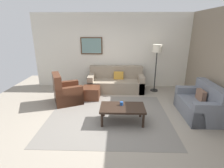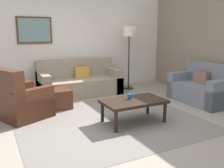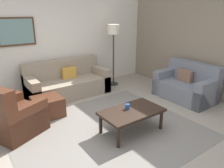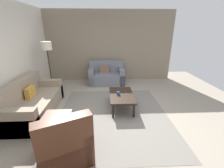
{
  "view_description": "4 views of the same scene",
  "coord_description": "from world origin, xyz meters",
  "px_view_note": "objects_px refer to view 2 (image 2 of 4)",
  "views": [
    {
      "loc": [
        0.22,
        -4.11,
        2.27
      ],
      "look_at": [
        0.08,
        0.36,
        0.8
      ],
      "focal_mm": 27.52,
      "sensor_mm": 36.0,
      "label": 1
    },
    {
      "loc": [
        -1.87,
        -3.78,
        1.6
      ],
      "look_at": [
        0.06,
        -0.01,
        0.68
      ],
      "focal_mm": 39.48,
      "sensor_mm": 36.0,
      "label": 2
    },
    {
      "loc": [
        -1.89,
        -2.8,
        2.07
      ],
      "look_at": [
        0.15,
        0.05,
        0.86
      ],
      "focal_mm": 34.26,
      "sensor_mm": 36.0,
      "label": 3
    },
    {
      "loc": [
        -3.36,
        0.18,
        2.09
      ],
      "look_at": [
        0.29,
        0.01,
        0.74
      ],
      "focal_mm": 24.17,
      "sensor_mm": 36.0,
      "label": 4
    }
  ],
  "objects_px": {
    "armchair_leather": "(20,103)",
    "lamp_standing": "(129,38)",
    "framed_artwork": "(34,30)",
    "ottoman": "(56,99)",
    "cup": "(130,96)",
    "couch_main": "(79,83)",
    "couch_loveseat": "(204,89)",
    "coffee_table": "(134,103)"
  },
  "relations": [
    {
      "from": "armchair_leather",
      "to": "lamp_standing",
      "type": "relative_size",
      "value": 0.62
    },
    {
      "from": "lamp_standing",
      "to": "framed_artwork",
      "type": "distance_m",
      "value": 2.44
    },
    {
      "from": "ottoman",
      "to": "framed_artwork",
      "type": "relative_size",
      "value": 0.68
    },
    {
      "from": "cup",
      "to": "framed_artwork",
      "type": "distance_m",
      "value": 3.11
    },
    {
      "from": "couch_main",
      "to": "lamp_standing",
      "type": "xyz_separation_m",
      "value": [
        1.44,
        -0.07,
        1.11
      ]
    },
    {
      "from": "ottoman",
      "to": "couch_loveseat",
      "type": "bearing_deg",
      "value": -19.07
    },
    {
      "from": "ottoman",
      "to": "armchair_leather",
      "type": "bearing_deg",
      "value": -155.22
    },
    {
      "from": "couch_loveseat",
      "to": "couch_main",
      "type": "bearing_deg",
      "value": 139.28
    },
    {
      "from": "couch_loveseat",
      "to": "lamp_standing",
      "type": "bearing_deg",
      "value": 114.14
    },
    {
      "from": "framed_artwork",
      "to": "cup",
      "type": "bearing_deg",
      "value": -67.55
    },
    {
      "from": "framed_artwork",
      "to": "couch_main",
      "type": "bearing_deg",
      "value": -23.53
    },
    {
      "from": "couch_loveseat",
      "to": "lamp_standing",
      "type": "relative_size",
      "value": 0.81
    },
    {
      "from": "ottoman",
      "to": "lamp_standing",
      "type": "bearing_deg",
      "value": 20.05
    },
    {
      "from": "couch_main",
      "to": "lamp_standing",
      "type": "relative_size",
      "value": 1.18
    },
    {
      "from": "lamp_standing",
      "to": "framed_artwork",
      "type": "xyz_separation_m",
      "value": [
        -2.39,
        0.48,
        0.2
      ]
    },
    {
      "from": "lamp_standing",
      "to": "couch_main",
      "type": "bearing_deg",
      "value": 177.29
    },
    {
      "from": "cup",
      "to": "coffee_table",
      "type": "bearing_deg",
      "value": -77.46
    },
    {
      "from": "armchair_leather",
      "to": "cup",
      "type": "relative_size",
      "value": 12.09
    },
    {
      "from": "cup",
      "to": "couch_main",
      "type": "bearing_deg",
      "value": 93.93
    },
    {
      "from": "couch_loveseat",
      "to": "cup",
      "type": "relative_size",
      "value": 15.68
    },
    {
      "from": "armchair_leather",
      "to": "cup",
      "type": "height_order",
      "value": "armchair_leather"
    },
    {
      "from": "framed_artwork",
      "to": "ottoman",
      "type": "bearing_deg",
      "value": -84.61
    },
    {
      "from": "coffee_table",
      "to": "framed_artwork",
      "type": "xyz_separation_m",
      "value": [
        -1.13,
        2.77,
        1.25
      ]
    },
    {
      "from": "coffee_table",
      "to": "couch_main",
      "type": "bearing_deg",
      "value": 94.29
    },
    {
      "from": "couch_main",
      "to": "ottoman",
      "type": "height_order",
      "value": "couch_main"
    },
    {
      "from": "armchair_leather",
      "to": "coffee_table",
      "type": "height_order",
      "value": "armchair_leather"
    },
    {
      "from": "cup",
      "to": "framed_artwork",
      "type": "height_order",
      "value": "framed_artwork"
    },
    {
      "from": "couch_main",
      "to": "framed_artwork",
      "type": "xyz_separation_m",
      "value": [
        -0.95,
        0.41,
        1.31
      ]
    },
    {
      "from": "framed_artwork",
      "to": "coffee_table",
      "type": "bearing_deg",
      "value": -67.87
    },
    {
      "from": "coffee_table",
      "to": "ottoman",
      "type": "bearing_deg",
      "value": 124.47
    },
    {
      "from": "cup",
      "to": "lamp_standing",
      "type": "bearing_deg",
      "value": 59.66
    },
    {
      "from": "couch_main",
      "to": "couch_loveseat",
      "type": "xyz_separation_m",
      "value": [
        2.29,
        -1.97,
        0.01
      ]
    },
    {
      "from": "couch_loveseat",
      "to": "armchair_leather",
      "type": "bearing_deg",
      "value": 169.3
    },
    {
      "from": "ottoman",
      "to": "lamp_standing",
      "type": "relative_size",
      "value": 0.33
    },
    {
      "from": "armchair_leather",
      "to": "framed_artwork",
      "type": "relative_size",
      "value": 1.29
    },
    {
      "from": "lamp_standing",
      "to": "ottoman",
      "type": "bearing_deg",
      "value": -159.95
    },
    {
      "from": "couch_main",
      "to": "cup",
      "type": "distance_m",
      "value": 2.27
    },
    {
      "from": "armchair_leather",
      "to": "ottoman",
      "type": "distance_m",
      "value": 0.83
    },
    {
      "from": "couch_loveseat",
      "to": "coffee_table",
      "type": "relative_size",
      "value": 1.25
    },
    {
      "from": "ottoman",
      "to": "framed_artwork",
      "type": "height_order",
      "value": "framed_artwork"
    },
    {
      "from": "armchair_leather",
      "to": "cup",
      "type": "xyz_separation_m",
      "value": [
        1.73,
        -1.02,
        0.15
      ]
    },
    {
      "from": "coffee_table",
      "to": "cup",
      "type": "bearing_deg",
      "value": 102.54
    }
  ]
}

